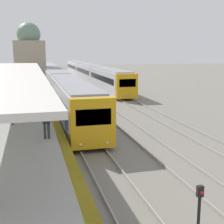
{
  "coord_description": "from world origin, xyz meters",
  "views": [
    {
      "loc": [
        -3.23,
        -2.5,
        5.64
      ],
      "look_at": [
        1.82,
        16.72,
        1.7
      ],
      "focal_mm": 50.0,
      "sensor_mm": 36.0,
      "label": 1
    }
  ],
  "objects_px": {
    "person_on_platform": "(46,121)",
    "signal_post_near": "(199,203)",
    "train_far": "(89,72)",
    "train_near": "(56,80)"
  },
  "relations": [
    {
      "from": "train_near",
      "to": "train_far",
      "type": "distance_m",
      "value": 16.5
    },
    {
      "from": "train_far",
      "to": "signal_post_near",
      "type": "bearing_deg",
      "value": -96.6
    },
    {
      "from": "person_on_platform",
      "to": "signal_post_near",
      "type": "relative_size",
      "value": 1.07
    },
    {
      "from": "train_far",
      "to": "person_on_platform",
      "type": "bearing_deg",
      "value": -103.81
    },
    {
      "from": "person_on_platform",
      "to": "train_near",
      "type": "xyz_separation_m",
      "value": [
        2.51,
        24.94,
        -0.16
      ]
    },
    {
      "from": "train_near",
      "to": "signal_post_near",
      "type": "distance_m",
      "value": 33.63
    },
    {
      "from": "person_on_platform",
      "to": "signal_post_near",
      "type": "bearing_deg",
      "value": -64.23
    },
    {
      "from": "person_on_platform",
      "to": "signal_post_near",
      "type": "height_order",
      "value": "person_on_platform"
    },
    {
      "from": "person_on_platform",
      "to": "train_far",
      "type": "height_order",
      "value": "train_far"
    },
    {
      "from": "train_far",
      "to": "signal_post_near",
      "type": "height_order",
      "value": "train_far"
    }
  ]
}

